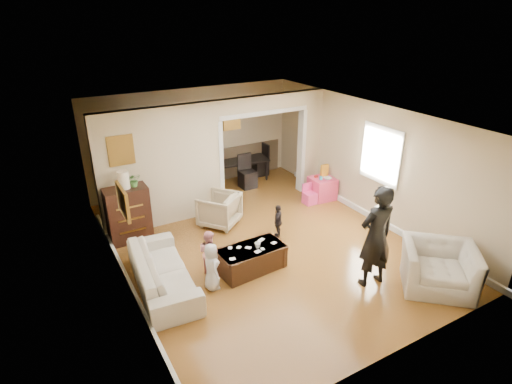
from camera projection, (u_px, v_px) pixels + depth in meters
floor at (261, 242)px, 8.50m from camera, size 7.00×7.00×0.00m
partition_left at (163, 168)px, 8.78m from camera, size 2.75×0.18×2.60m
partition_right at (309, 141)px, 10.52m from camera, size 0.55×0.18×2.60m
partition_header at (263, 103)px, 9.45m from camera, size 2.22×0.18×0.35m
window_pane at (381, 155)px, 8.79m from camera, size 0.03×0.95×1.10m
framed_art_partition at (121, 150)px, 8.11m from camera, size 0.45×0.03×0.55m
framed_art_sofa_wall at (123, 202)px, 6.07m from camera, size 0.03×0.55×0.40m
framed_art_alcove at (232, 119)px, 11.04m from camera, size 0.45×0.03×0.55m
sofa at (163, 271)px, 7.03m from camera, size 1.03×2.23×0.63m
armchair_back at (219, 210)px, 9.06m from camera, size 1.10×1.11×0.73m
armchair_front at (438, 267)px, 7.01m from camera, size 1.56×1.55×0.76m
dresser at (128, 214)px, 8.38m from camera, size 0.84×0.47×1.15m
table_lamp at (124, 180)px, 8.07m from camera, size 0.22×0.22×0.36m
potted_plant at (134, 180)px, 8.18m from camera, size 0.25×0.21×0.28m
coffee_table at (251, 259)px, 7.53m from camera, size 1.25×0.70×0.45m
coffee_cup at (258, 245)px, 7.42m from camera, size 0.12×0.12×0.10m
play_table at (322, 188)px, 10.36m from camera, size 0.61×0.61×0.55m
cereal_box at (324, 170)px, 10.32m from camera, size 0.20×0.08×0.30m
cyan_cup at (321, 178)px, 10.15m from camera, size 0.08×0.08×0.08m
toy_block at (316, 176)px, 10.28m from camera, size 0.09×0.08×0.05m
play_bowl at (327, 178)px, 10.17m from camera, size 0.21×0.21×0.05m
dining_table at (237, 169)px, 11.51m from camera, size 1.81×1.18×0.60m
adult_person at (376, 237)px, 6.88m from camera, size 0.70×0.49×1.84m
child_kneel_a at (212, 267)px, 6.95m from camera, size 0.31×0.44×0.85m
child_kneel_b at (209, 252)px, 7.37m from camera, size 0.46×0.51×0.84m
child_toddler at (278, 221)px, 8.54m from camera, size 0.44×0.44×0.75m
craft_papers at (252, 247)px, 7.45m from camera, size 1.02×0.46×0.00m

